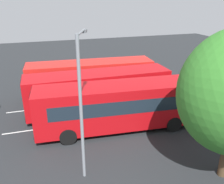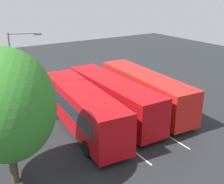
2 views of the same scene
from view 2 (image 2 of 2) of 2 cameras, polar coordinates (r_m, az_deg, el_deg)
name	(u,v)px [view 2 (image 2 of 2)]	position (r m, az deg, el deg)	size (l,w,h in m)	color
ground_plane	(113,117)	(24.42, 0.23, -4.97)	(70.40, 70.40, 0.00)	#232628
bus_far_left	(145,90)	(25.39, 6.52, 0.37)	(11.50, 3.40, 3.31)	red
bus_center_left	(112,97)	(23.62, 0.03, -1.02)	(11.39, 2.84, 3.31)	#B70C11
bus_center_right	(82,107)	(21.70, -5.99, -3.10)	(11.52, 3.56, 3.31)	#B70C11
pedestrian	(88,78)	(31.58, -4.75, 2.85)	(0.45, 0.45, 1.74)	#232833
street_lamp	(16,74)	(22.55, -18.64, 3.37)	(0.99, 2.31, 7.37)	gray
depot_tree	(5,105)	(15.58, -20.61, -2.49)	(5.74, 5.16, 7.71)	#4C3823
lane_stripe_outer_left	(129,112)	(25.30, 3.46, -4.07)	(14.50, 0.12, 0.01)	silver
lane_stripe_inner_left	(96,121)	(23.61, -3.24, -5.91)	(14.50, 0.12, 0.01)	silver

